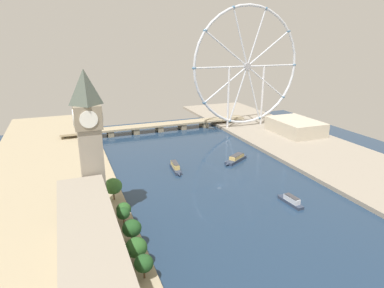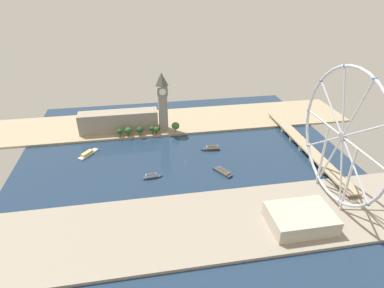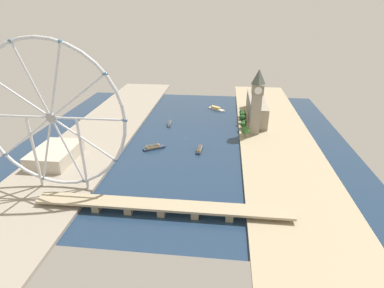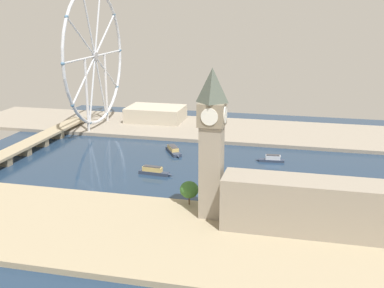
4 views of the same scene
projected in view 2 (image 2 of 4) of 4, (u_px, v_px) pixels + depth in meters
name	position (u px, v px, depth m)	size (l,w,h in m)	color
ground_plane	(185.00, 161.00, 379.35)	(393.62, 393.62, 0.00)	#1E334C
riverbank_left	(174.00, 121.00, 475.28)	(90.00, 520.00, 3.00)	tan
riverbank_right	(204.00, 225.00, 281.97)	(90.00, 520.00, 3.00)	gray
clock_tower	(163.00, 101.00, 428.67)	(14.51, 14.51, 81.03)	gray
parliament_block	(119.00, 121.00, 439.39)	(22.00, 106.58, 27.36)	gray
tree_row_embankment	(148.00, 129.00, 431.07)	(11.48, 84.99, 14.05)	#513823
ferris_wheel	(342.00, 137.00, 284.73)	(128.35, 3.20, 129.26)	silver
riverside_hall	(300.00, 218.00, 276.75)	(39.37, 55.06, 14.09)	#BCB29E
river_bridge	(305.00, 146.00, 399.40)	(205.62, 15.09, 8.05)	tan
tour_boat_0	(223.00, 171.00, 355.30)	(27.07, 18.86, 5.55)	#2D384C
tour_boat_1	(152.00, 176.00, 347.16)	(5.99, 22.41, 5.50)	#2D384C
tour_boat_2	(88.00, 154.00, 390.43)	(29.43, 23.50, 4.92)	beige
tour_boat_3	(211.00, 148.00, 401.13)	(6.74, 25.49, 6.16)	#2D384C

